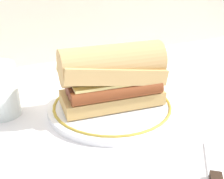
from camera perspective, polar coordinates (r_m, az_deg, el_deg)
The scene contains 5 objects.
ground_plane at distance 0.59m, azimuth 0.14°, elevation -3.35°, with size 1.50×1.50×0.00m, color white.
plate at distance 0.58m, azimuth 0.00°, elevation -3.34°, with size 0.26×0.26×0.01m.
sausage_sandwich at distance 0.55m, azimuth 0.00°, elevation 2.86°, with size 0.21×0.11×0.12m.
drinking_glass at distance 0.59m, azimuth -21.43°, elevation -0.78°, with size 0.07×0.07×0.10m.
butter_knife at distance 0.44m, azimuth 19.92°, elevation -15.72°, with size 0.10×0.12×0.01m.
Camera 1 is at (-0.23, -0.47, 0.28)m, focal length 45.71 mm.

